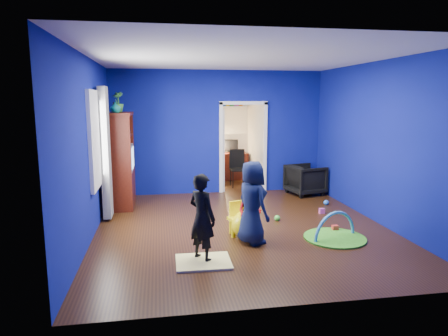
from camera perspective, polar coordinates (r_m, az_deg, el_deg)
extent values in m
cube|color=black|center=(7.10, 2.55, -8.44)|extent=(5.00, 5.50, 0.01)
cube|color=white|center=(6.78, 2.74, 15.52)|extent=(5.00, 5.50, 0.01)
cube|color=navy|center=(9.49, -0.82, 5.10)|extent=(5.00, 0.02, 2.90)
cube|color=navy|center=(4.17, 10.52, -0.97)|extent=(5.00, 0.02, 2.90)
cube|color=navy|center=(6.73, -18.68, 2.70)|extent=(0.02, 5.50, 2.90)
cube|color=navy|center=(7.71, 21.18, 3.38)|extent=(0.02, 5.50, 2.90)
imported|color=black|center=(9.62, 11.56, -1.63)|extent=(0.94, 0.92, 0.71)
imported|color=black|center=(5.53, -3.14, -7.08)|extent=(0.51, 0.53, 1.23)
imported|color=#0E1234|center=(6.18, 4.05, -4.95)|extent=(0.63, 0.74, 1.30)
imported|color=red|center=(6.43, 3.73, -6.37)|extent=(0.53, 0.52, 0.86)
imported|color=#0B4C5B|center=(8.18, -15.25, 8.35)|extent=(0.25, 0.25, 0.21)
imported|color=#378430|center=(8.70, -14.93, 9.11)|extent=(0.31, 0.31, 0.42)
cube|color=#381309|center=(8.57, -14.73, 1.12)|extent=(0.58, 1.14, 1.96)
cube|color=silver|center=(8.56, -14.47, 1.40)|extent=(0.46, 0.70, 0.54)
cube|color=#F2E07A|center=(5.64, -2.97, -13.23)|extent=(0.76, 0.62, 0.03)
sphere|color=yellow|center=(6.53, 3.06, -8.08)|extent=(0.44, 0.44, 0.44)
cube|color=yellow|center=(6.64, 2.05, -7.47)|extent=(0.35, 0.35, 0.50)
cylinder|color=green|center=(6.78, 15.53, -9.58)|extent=(0.99, 0.99, 0.03)
torus|color=#3F8CD8|center=(6.78, 15.53, -9.53)|extent=(0.84, 0.36, 0.88)
cube|color=white|center=(7.06, -18.15, 3.85)|extent=(0.03, 0.95, 1.55)
cube|color=slate|center=(7.62, -16.57, 2.06)|extent=(0.14, 0.42, 2.40)
cube|color=white|center=(9.63, 2.72, 2.77)|extent=(1.16, 0.10, 2.10)
cube|color=#3D140A|center=(11.20, 1.08, 0.26)|extent=(0.88, 0.44, 0.75)
cube|color=black|center=(11.23, 0.98, 3.26)|extent=(0.40, 0.05, 0.32)
sphere|color=#FFD88C|center=(11.13, -0.39, 3.10)|extent=(0.14, 0.14, 0.14)
cube|color=black|center=(10.25, 2.05, -0.14)|extent=(0.40, 0.40, 0.92)
cube|color=white|center=(11.15, 1.00, 8.72)|extent=(0.88, 0.24, 0.04)
cube|color=red|center=(7.14, 15.57, -8.28)|extent=(0.10, 0.08, 0.10)
sphere|color=blue|center=(8.81, 14.39, -4.77)|extent=(0.11, 0.11, 0.11)
sphere|color=green|center=(7.51, 7.61, -7.07)|extent=(0.11, 0.11, 0.11)
cube|color=#C4499D|center=(8.14, 13.80, -5.97)|extent=(0.10, 0.08, 0.10)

